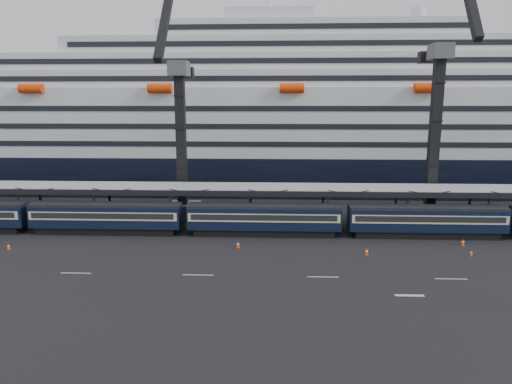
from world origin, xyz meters
The scene contains 12 objects.
ground centered at (0.00, 0.00, 0.00)m, with size 260.00×260.00×0.00m, color black.
lane_markings centered at (8.15, -5.23, 0.01)m, with size 111.00×4.27×0.02m.
train centered at (-4.65, 10.00, 2.20)m, with size 133.05×3.00×4.05m.
canopy centered at (0.00, 14.00, 5.25)m, with size 130.00×6.25×5.53m.
cruise_ship centered at (-1.08, 45.99, 12.34)m, with size 214.09×28.84×34.00m.
crane_dark_near centered at (-20.00, 18.59, 11.93)m, with size 4.50×17.75×35.08m.
crane_dark_mid centered at (15.00, 17.59, 13.36)m, with size 4.50×18.24×39.64m.
traffic_cone_a centered at (-36.74, 2.89, 0.37)m, with size 0.38×0.38×0.75m.
traffic_cone_c centered at (-10.83, 4.65, 0.40)m, with size 0.41×0.41×0.82m.
traffic_cone_d centered at (3.42, 2.77, 0.39)m, with size 0.40×0.40×0.79m.
traffic_cone_e centered at (15.28, 6.62, 0.41)m, with size 0.42×0.42×0.84m.
traffic_cone_f centered at (14.68, 2.89, 0.34)m, with size 0.34×0.34×0.68m.
Camera 1 is at (-6.65, -45.31, 16.13)m, focal length 32.00 mm.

